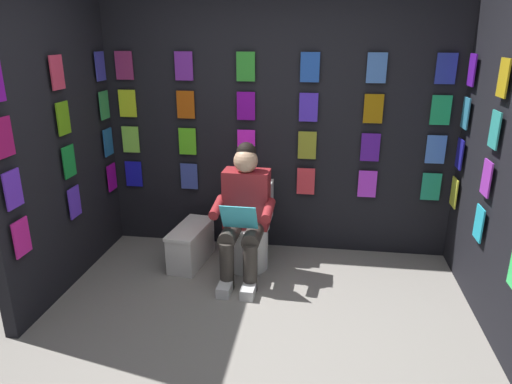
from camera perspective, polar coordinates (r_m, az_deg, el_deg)
The scene contains 7 objects.
ground_plane at distance 3.28m, azimuth -1.10°, elevation -20.07°, with size 30.00×30.00×0.00m, color gray.
display_wall_back at distance 4.46m, azimuth 2.67°, elevation 8.22°, with size 3.41×0.14×2.47m.
display_wall_left at distance 3.74m, azimuth 28.10°, elevation 3.91°, with size 0.14×1.80×2.47m.
display_wall_right at distance 4.11m, azimuth -23.32°, elevation 5.77°, with size 0.14×1.80×2.47m.
toilet at distance 4.31m, azimuth -0.87°, elevation -4.83°, with size 0.41×0.56×0.77m.
person_reading at distance 4.00m, azimuth -1.47°, elevation -2.53°, with size 0.53×0.69×1.19m.
comic_longbox_near at distance 4.42m, azimuth -8.00°, elevation -6.43°, with size 0.33×0.64×0.37m.
Camera 1 is at (-0.42, 2.51, 2.06)m, focal length 32.50 mm.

